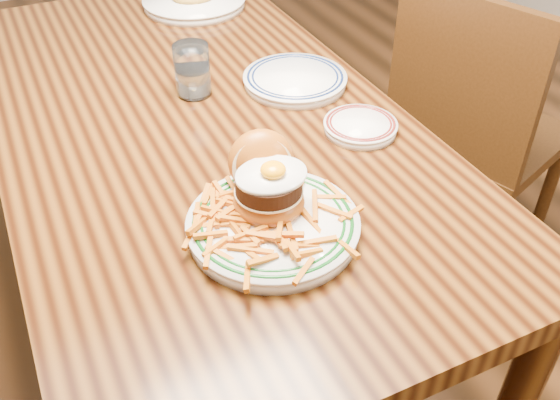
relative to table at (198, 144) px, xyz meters
name	(u,v)px	position (x,y,z in m)	size (l,w,h in m)	color
floor	(216,330)	(0.00, 0.00, -0.66)	(6.00, 6.00, 0.00)	black
table	(198,144)	(0.00, 0.00, 0.00)	(0.85, 1.60, 0.75)	black
chair_right	(472,129)	(0.82, -0.02, -0.17)	(0.55, 0.55, 0.92)	#381F0B
main_plate	(271,209)	(-0.01, -0.43, 0.13)	(0.30, 0.31, 0.14)	white
side_plate	(360,126)	(0.29, -0.23, 0.10)	(0.16, 0.16, 0.02)	white
rear_plate	(295,79)	(0.26, 0.01, 0.10)	(0.25, 0.25, 0.03)	white
water_glass	(193,73)	(0.03, 0.07, 0.14)	(0.08, 0.08, 0.12)	white
far_plate	(194,1)	(0.20, 0.57, 0.11)	(0.30, 0.30, 0.05)	white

